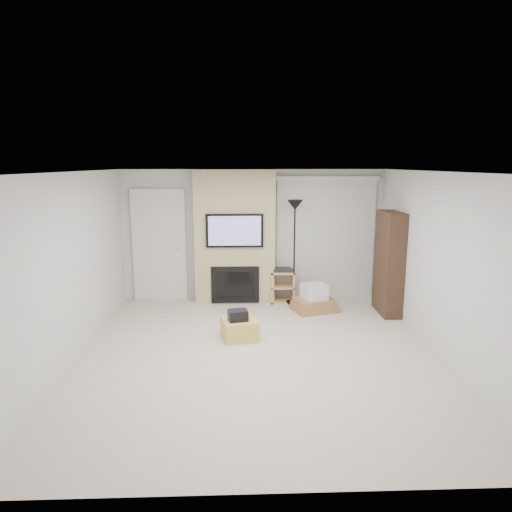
{
  "coord_description": "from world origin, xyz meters",
  "views": [
    {
      "loc": [
        -0.26,
        -5.95,
        2.61
      ],
      "look_at": [
        0.0,
        1.2,
        1.15
      ],
      "focal_mm": 32.0,
      "sensor_mm": 36.0,
      "label": 1
    }
  ],
  "objects_px": {
    "ottoman": "(239,329)",
    "av_stand": "(282,284)",
    "box_stack": "(314,301)",
    "bookshelf": "(389,263)",
    "floor_lamp": "(295,223)"
  },
  "relations": [
    {
      "from": "floor_lamp",
      "to": "box_stack",
      "type": "height_order",
      "value": "floor_lamp"
    },
    {
      "from": "ottoman",
      "to": "av_stand",
      "type": "bearing_deg",
      "value": 66.05
    },
    {
      "from": "floor_lamp",
      "to": "av_stand",
      "type": "bearing_deg",
      "value": 150.68
    },
    {
      "from": "ottoman",
      "to": "av_stand",
      "type": "height_order",
      "value": "av_stand"
    },
    {
      "from": "bookshelf",
      "to": "box_stack",
      "type": "bearing_deg",
      "value": 173.39
    },
    {
      "from": "ottoman",
      "to": "bookshelf",
      "type": "distance_m",
      "value": 2.94
    },
    {
      "from": "box_stack",
      "to": "av_stand",
      "type": "bearing_deg",
      "value": 131.97
    },
    {
      "from": "ottoman",
      "to": "floor_lamp",
      "type": "distance_m",
      "value": 2.45
    },
    {
      "from": "box_stack",
      "to": "bookshelf",
      "type": "bearing_deg",
      "value": -6.61
    },
    {
      "from": "floor_lamp",
      "to": "box_stack",
      "type": "xyz_separation_m",
      "value": [
        0.31,
        -0.46,
        -1.35
      ]
    },
    {
      "from": "ottoman",
      "to": "box_stack",
      "type": "distance_m",
      "value": 1.85
    },
    {
      "from": "ottoman",
      "to": "av_stand",
      "type": "xyz_separation_m",
      "value": [
        0.82,
        1.85,
        0.2
      ]
    },
    {
      "from": "ottoman",
      "to": "floor_lamp",
      "type": "height_order",
      "value": "floor_lamp"
    },
    {
      "from": "floor_lamp",
      "to": "box_stack",
      "type": "distance_m",
      "value": 1.46
    },
    {
      "from": "ottoman",
      "to": "box_stack",
      "type": "height_order",
      "value": "box_stack"
    }
  ]
}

